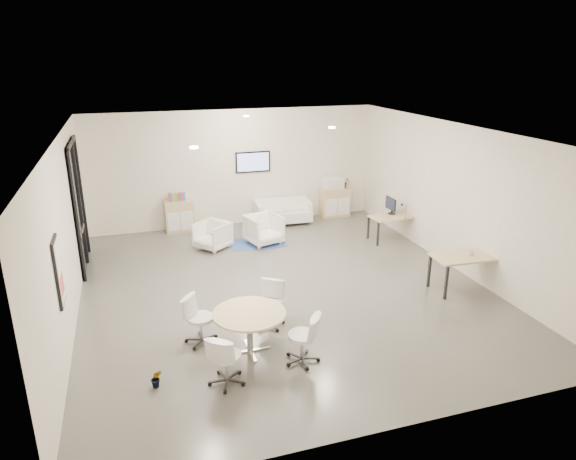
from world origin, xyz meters
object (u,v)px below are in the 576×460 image
at_px(loveseat, 283,212).
at_px(armchair_right, 264,228).
at_px(sideboard_right, 335,202).
at_px(desk_rear, 394,218).
at_px(sideboard_left, 180,216).
at_px(armchair_left, 212,234).
at_px(desk_front, 467,259).
at_px(round_table, 249,317).

relative_size(loveseat, armchair_right, 1.94).
distance_m(sideboard_right, armchair_right, 3.07).
distance_m(sideboard_right, desk_rear, 2.47).
relative_size(sideboard_left, armchair_right, 1.04).
xyz_separation_m(armchair_left, armchair_right, (1.31, -0.04, 0.04)).
bearing_deg(desk_front, sideboard_right, 99.54).
height_order(sideboard_right, armchair_left, sideboard_right).
xyz_separation_m(loveseat, armchair_right, (-0.95, -1.45, 0.09)).
xyz_separation_m(sideboard_right, round_table, (-4.15, -6.42, 0.20)).
distance_m(loveseat, desk_front, 5.77).
xyz_separation_m(armchair_left, desk_rear, (4.59, -0.81, 0.22)).
height_order(loveseat, desk_rear, loveseat).
distance_m(loveseat, desk_rear, 3.23).
bearing_deg(armchair_left, sideboard_right, 72.93).
xyz_separation_m(sideboard_right, desk_front, (0.62, -5.44, 0.23)).
relative_size(desk_rear, round_table, 1.13).
height_order(armchair_left, desk_front, armchair_left).
bearing_deg(desk_rear, round_table, -144.94).
bearing_deg(armchair_left, sideboard_left, 162.72).
height_order(desk_front, round_table, desk_front).
bearing_deg(armchair_left, desk_front, 10.75).
relative_size(desk_front, round_table, 1.23).
distance_m(sideboard_right, round_table, 7.65).
height_order(loveseat, armchair_left, armchair_left).
xyz_separation_m(desk_rear, desk_front, (-0.04, -3.06, 0.06)).
distance_m(sideboard_right, armchair_left, 4.23).
relative_size(loveseat, armchair_left, 2.14).
distance_m(sideboard_left, armchair_right, 2.52).
distance_m(armchair_left, armchair_right, 1.31).
bearing_deg(sideboard_left, round_table, -86.51).
relative_size(loveseat, desk_rear, 1.21).
distance_m(sideboard_left, desk_front, 7.52).
distance_m(desk_rear, round_table, 6.29).
height_order(loveseat, armchair_right, armchair_right).
bearing_deg(desk_front, armchair_right, 133.24).
distance_m(armchair_left, desk_front, 5.98).
distance_m(armchair_right, desk_rear, 3.37).
bearing_deg(sideboard_left, loveseat, -3.41).
height_order(sideboard_left, armchair_right, sideboard_left).
bearing_deg(loveseat, round_table, -108.70).
xyz_separation_m(armchair_left, desk_front, (4.55, -3.88, 0.28)).
relative_size(armchair_left, desk_front, 0.52).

